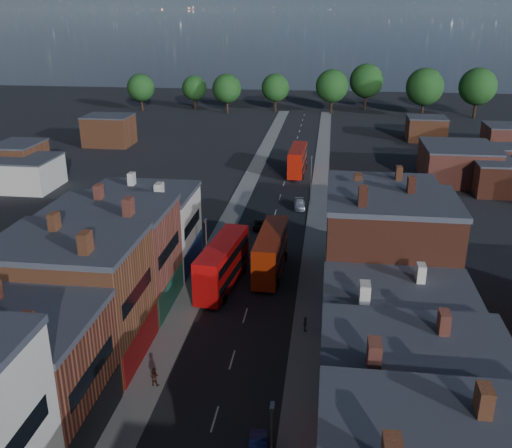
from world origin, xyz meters
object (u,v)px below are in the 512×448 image
(car_2, at_px, (260,225))
(car_3, at_px, (299,204))
(ped_3, at_px, (305,324))
(bus_0, at_px, (222,263))
(bus_2, at_px, (298,160))
(ped_1, at_px, (154,377))
(bus_1, at_px, (271,251))

(car_2, bearing_deg, car_3, 59.49)
(car_2, relative_size, ped_3, 2.58)
(bus_0, relative_size, car_3, 2.99)
(car_2, xyz_separation_m, car_3, (5.14, 9.75, 0.06))
(car_3, height_order, ped_3, ped_3)
(bus_2, distance_m, ped_1, 68.01)
(car_2, bearing_deg, ped_3, -76.76)
(bus_0, xyz_separation_m, bus_2, (5.46, 48.60, -0.09))
(bus_2, bearing_deg, car_2, -95.03)
(bus_2, distance_m, car_3, 20.36)
(bus_0, bearing_deg, car_3, 82.93)
(car_2, distance_m, ped_1, 37.84)
(bus_1, relative_size, car_2, 3.04)
(car_2, relative_size, ped_1, 2.42)
(bus_0, height_order, bus_2, bus_0)
(bus_0, bearing_deg, ped_3, -35.02)
(bus_0, height_order, car_2, bus_0)
(ped_1, xyz_separation_m, ped_3, (12.05, 10.18, -0.05))
(bus_2, height_order, ped_1, bus_2)
(ped_1, bearing_deg, bus_2, -88.67)
(car_2, bearing_deg, ped_1, -99.10)
(car_2, height_order, ped_3, ped_3)
(bus_1, bearing_deg, ped_3, -67.95)
(bus_0, height_order, car_3, bus_0)
(ped_1, height_order, ped_3, ped_1)
(bus_0, relative_size, car_2, 3.16)
(car_3, height_order, ped_1, ped_1)
(bus_0, bearing_deg, bus_1, 47.60)
(bus_0, relative_size, ped_3, 8.14)
(car_3, distance_m, ped_1, 48.27)
(bus_1, distance_m, car_2, 14.86)
(bus_1, xyz_separation_m, bus_2, (0.46, 44.30, -0.02))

